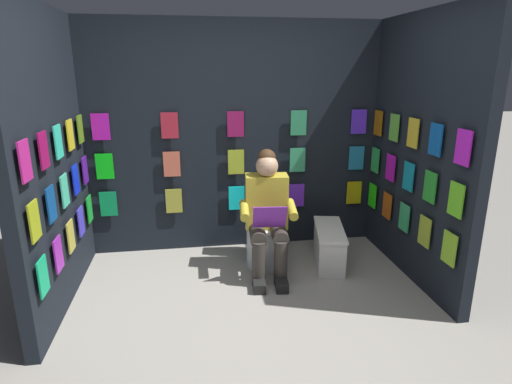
# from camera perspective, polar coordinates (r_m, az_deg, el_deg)

# --- Properties ---
(ground_plane) EXTENTS (30.00, 30.00, 0.00)m
(ground_plane) POSITION_cam_1_polar(r_m,az_deg,el_deg) (3.26, 1.16, -19.59)
(ground_plane) COLOR #9E998E
(display_wall_back) EXTENTS (3.16, 0.14, 2.40)m
(display_wall_back) POSITION_cam_1_polar(r_m,az_deg,el_deg) (4.52, -2.86, 7.19)
(display_wall_back) COLOR black
(display_wall_back) RESTS_ON ground
(display_wall_left) EXTENTS (0.14, 1.79, 2.40)m
(display_wall_left) POSITION_cam_1_polar(r_m,az_deg,el_deg) (4.12, 21.18, 5.16)
(display_wall_left) COLOR black
(display_wall_left) RESTS_ON ground
(display_wall_right) EXTENTS (0.14, 1.79, 2.40)m
(display_wall_right) POSITION_cam_1_polar(r_m,az_deg,el_deg) (3.74, -26.00, 3.56)
(display_wall_right) COLOR black
(display_wall_right) RESTS_ON ground
(toilet) EXTENTS (0.43, 0.57, 0.77)m
(toilet) POSITION_cam_1_polar(r_m,az_deg,el_deg) (4.29, 1.22, -5.37)
(toilet) COLOR white
(toilet) RESTS_ON ground
(person_reading) EXTENTS (0.55, 0.71, 1.19)m
(person_reading) POSITION_cam_1_polar(r_m,az_deg,el_deg) (3.99, 1.56, -2.91)
(person_reading) COLOR gold
(person_reading) RESTS_ON ground
(comic_longbox_near) EXTENTS (0.42, 0.76, 0.38)m
(comic_longbox_near) POSITION_cam_1_polar(r_m,az_deg,el_deg) (4.37, 9.80, -7.11)
(comic_longbox_near) COLOR white
(comic_longbox_near) RESTS_ON ground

